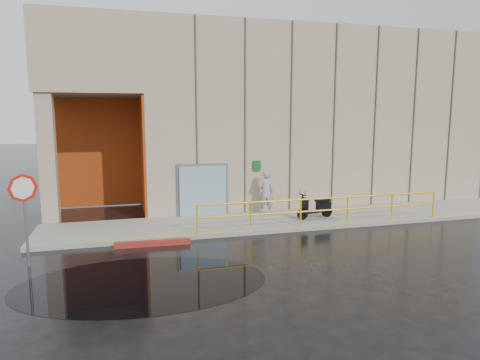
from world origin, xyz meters
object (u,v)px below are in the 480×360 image
object	(u,v)px
stop_sign	(24,199)
red_curb	(153,243)
person	(266,192)
scooter	(316,201)

from	to	relation	value
stop_sign	red_curb	distance (m)	4.04
person	stop_sign	xyz separation A→B (m)	(-8.23, -3.82, 0.84)
stop_sign	red_curb	world-z (taller)	stop_sign
scooter	stop_sign	world-z (taller)	stop_sign
scooter	red_curb	bearing A→B (deg)	-174.64
scooter	person	bearing A→B (deg)	134.37
scooter	stop_sign	distance (m)	10.26
scooter	red_curb	size ratio (longest dim) A/B	0.67
red_curb	person	bearing A→B (deg)	30.44
scooter	red_curb	distance (m)	6.64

